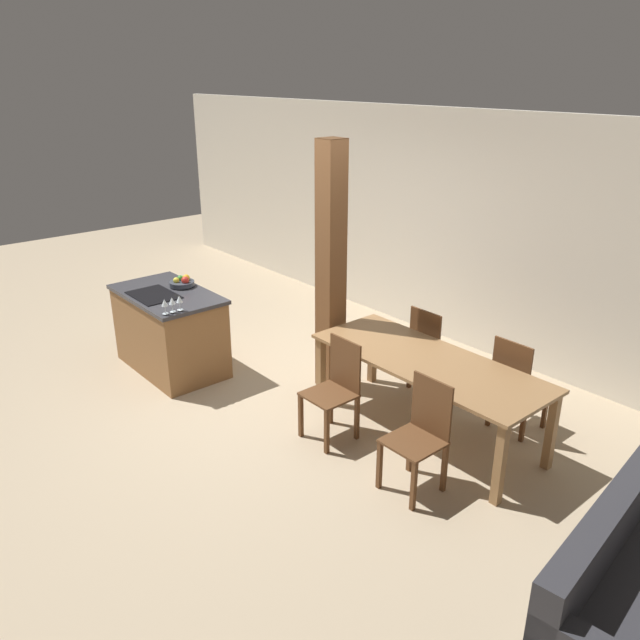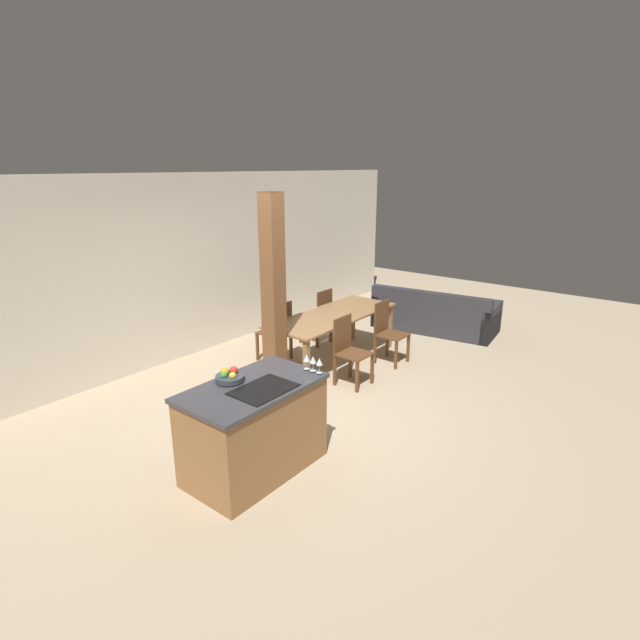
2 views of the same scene
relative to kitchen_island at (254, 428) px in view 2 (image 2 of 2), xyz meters
The scene contains 14 objects.
ground_plane 1.33m from the kitchen_island, 19.70° to the left, with size 16.00×16.00×0.00m, color tan.
wall_back 3.37m from the kitchen_island, 68.58° to the left, with size 11.20×0.08×2.70m.
kitchen_island is the anchor object (origin of this frame).
fruit_bowl 0.54m from the kitchen_island, 105.35° to the left, with size 0.27×0.27×0.12m.
wine_glass_near 0.87m from the kitchen_island, 28.10° to the right, with size 0.06×0.06×0.15m.
wine_glass_middle 0.84m from the kitchen_island, 21.80° to the right, with size 0.06×0.06×0.15m.
wine_glass_far 0.83m from the kitchen_island, 14.90° to the right, with size 0.06×0.06×0.15m.
dining_table 2.91m from the kitchen_island, 22.29° to the left, with size 2.18×0.84×0.73m.
dining_chair_near_left 2.24m from the kitchen_island, 11.73° to the left, with size 0.40×0.40×0.91m.
dining_chair_near_right 3.21m from the kitchen_island, ahead, with size 0.40×0.40×0.91m.
dining_chair_far_left 2.80m from the kitchen_island, 38.52° to the left, with size 0.40×0.40×0.91m.
dining_chair_far_right 3.62m from the kitchen_island, 28.79° to the left, with size 0.40×0.40×0.91m.
couch 5.03m from the kitchen_island, ahead, with size 1.17×2.18×0.76m.
timber_post 1.96m from the kitchen_island, 36.87° to the left, with size 0.22×0.22×2.50m.
Camera 2 is at (-4.06, -3.48, 2.80)m, focal length 28.00 mm.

